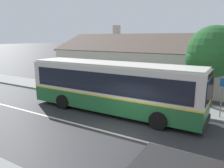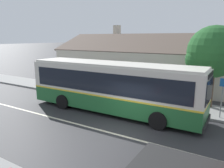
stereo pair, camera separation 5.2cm
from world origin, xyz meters
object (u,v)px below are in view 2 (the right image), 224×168
Objects in this scene: bench_down_street at (111,91)px; bus_stop_sign at (222,93)px; bench_by_building at (69,86)px; transit_bus at (112,86)px; street_tree_primary at (212,53)px; bike_rack at (42,80)px.

bus_stop_sign is at bearing -4.62° from bench_down_street.
transit_bus is at bearing -22.27° from bench_by_building.
bench_down_street is 0.63× the size of bus_stop_sign.
street_tree_primary is (5.31, 4.00, 2.08)m from transit_bus.
bench_by_building is (-6.11, 2.50, -1.19)m from transit_bus.
bench_down_street is (4.29, 0.25, -0.00)m from bench_by_building.
bus_stop_sign is 16.24m from bike_rack.
bench_by_building is at bearing 157.73° from transit_bus.
bike_rack is (-9.88, 2.79, -1.07)m from transit_bus.
bus_stop_sign reaches higher than bench_down_street.
bike_rack is at bearing 179.69° from bench_down_street.
transit_bus reaches higher than bike_rack.
street_tree_primary is at bearing 117.78° from bus_stop_sign.
transit_bus is 4.92× the size of bus_stop_sign.
street_tree_primary is at bearing 9.96° from bench_down_street.
bench_down_street is at bearing -0.31° from bike_rack.
bus_stop_sign reaches higher than bench_by_building.
bike_rack is (-3.78, 0.29, 0.12)m from bench_by_building.
bench_down_street is at bearing 123.52° from transit_bus.
bench_down_street is 8.23m from bus_stop_sign.
street_tree_primary reaches higher than bus_stop_sign.
street_tree_primary is at bearing 37.02° from transit_bus.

